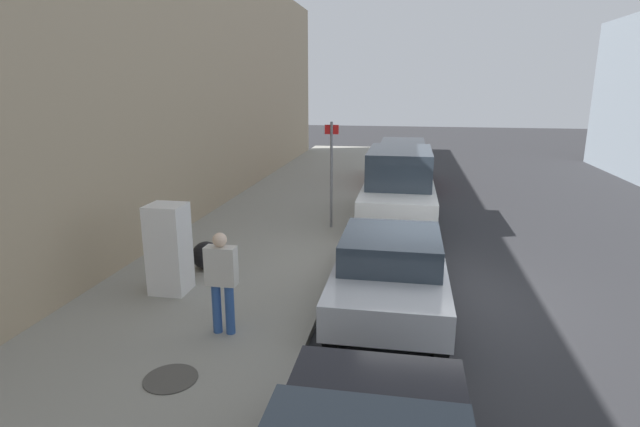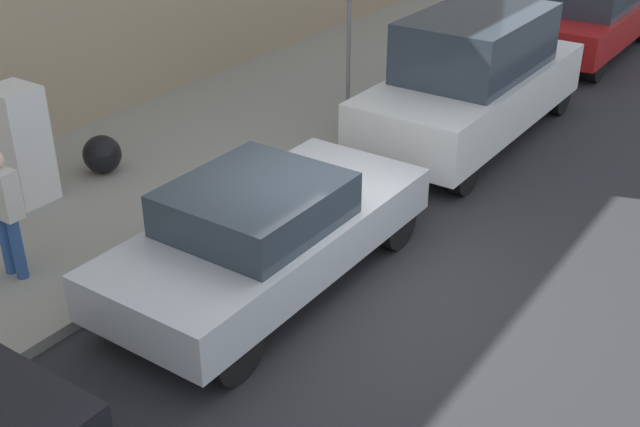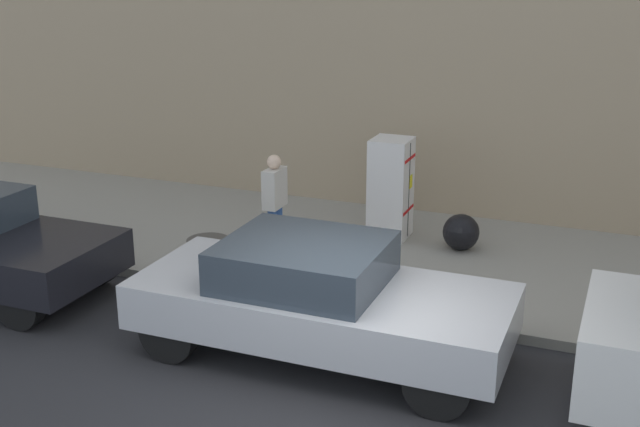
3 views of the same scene
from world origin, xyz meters
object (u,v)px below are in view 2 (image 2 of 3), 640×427
Objects in this scene: parked_suv_red at (589,14)px; street_sign_post at (349,39)px; parked_sedan_silver at (266,231)px; trash_bag at (102,154)px; parked_van_white at (474,79)px; discarded_refrigerator at (20,145)px; pedestrian_walking_far at (4,206)px.

street_sign_post is at bearing -103.92° from parked_suv_red.
parked_sedan_silver is at bearing -68.51° from street_sign_post.
trash_bag is 6.06m from parked_van_white.
parked_suv_red reaches higher than parked_sedan_silver.
discarded_refrigerator is 5.33m from street_sign_post.
parked_suv_red is (1.75, 7.04, -0.80)m from street_sign_post.
discarded_refrigerator is 1.35m from trash_bag.
pedestrian_walking_far is at bearing -62.21° from trash_bag.
street_sign_post is 4.31m from trash_bag.
trash_bag is at bearing -109.82° from parked_suv_red.
street_sign_post is at bearing 111.49° from parked_sedan_silver.
trash_bag is 0.11× the size of parked_van_white.
parked_suv_red is (-0.00, 11.48, 0.16)m from parked_sedan_silver.
discarded_refrigerator is at bearing 151.37° from pedestrian_walking_far.
pedestrian_walking_far is (-0.72, -6.14, -0.64)m from street_sign_post.
pedestrian_walking_far is 0.34× the size of parked_suv_red.
discarded_refrigerator is 2.86× the size of trash_bag.
trash_bag is 2.98m from pedestrian_walking_far.
discarded_refrigerator reaches higher than parked_suv_red.
trash_bag is 11.28m from parked_suv_red.
trash_bag is at bearing -120.25° from street_sign_post.
street_sign_post is 4.86× the size of trash_bag.
parked_sedan_silver is at bearing -90.00° from parked_van_white.
street_sign_post reaches higher than parked_suv_red.
parked_sedan_silver is at bearing 47.58° from pedestrian_walking_far.
parked_van_white is (0.00, 5.54, 0.32)m from parked_sedan_silver.
parked_van_white is at bearing -90.00° from parked_suv_red.
parked_sedan_silver is at bearing 4.95° from discarded_refrigerator.
pedestrian_walking_far is at bearing -108.78° from parked_van_white.
trash_bag is (-2.07, -3.56, -1.27)m from street_sign_post.
street_sign_post is 2.16m from parked_van_white.
pedestrian_walking_far is at bearing -41.55° from discarded_refrigerator.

